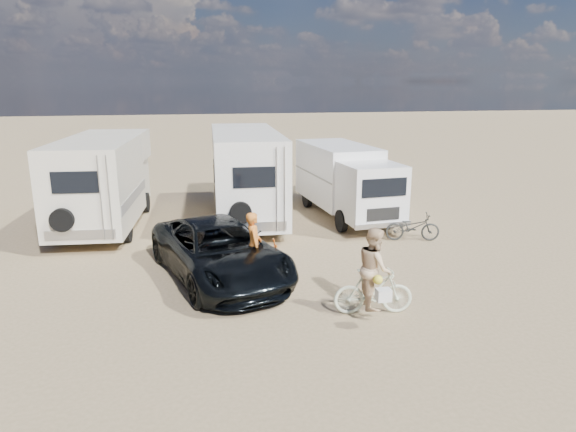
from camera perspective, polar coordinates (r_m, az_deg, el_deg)
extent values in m
plane|color=#9D845E|center=(11.85, -1.71, -9.44)|extent=(140.00, 140.00, 0.00)
imported|color=black|center=(13.04, -7.62, -3.87)|extent=(3.76, 5.66, 1.44)
imported|color=orange|center=(12.72, -3.78, -5.22)|extent=(1.99, 0.76, 1.03)
imported|color=beige|center=(11.20, 9.46, -8.27)|extent=(1.75, 0.71, 1.02)
imported|color=orange|center=(12.62, -3.81, -3.96)|extent=(0.41, 0.61, 1.62)
imported|color=#D3B087|center=(11.07, 9.54, -6.55)|extent=(0.77, 0.93, 1.74)
imported|color=#252724|center=(16.51, 13.69, -1.20)|extent=(1.76, 0.95, 0.88)
cube|color=#2C4D88|center=(13.99, -3.34, -4.55)|extent=(0.70, 0.61, 0.47)
cube|color=olive|center=(14.07, -5.62, -4.69)|extent=(0.56, 0.56, 0.37)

